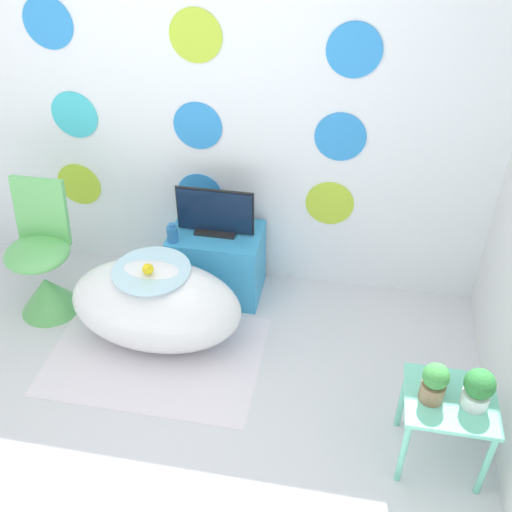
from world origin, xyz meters
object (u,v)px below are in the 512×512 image
(chair, at_px, (44,273))
(potted_plant_left, at_px, (435,382))
(bathtub, at_px, (156,305))
(potted_plant_right, at_px, (478,388))
(tv, at_px, (215,214))
(vase, at_px, (172,233))

(chair, relative_size, potted_plant_left, 4.16)
(bathtub, bearing_deg, potted_plant_right, -17.94)
(chair, xyz_separation_m, tv, (1.05, 0.38, 0.33))
(tv, distance_m, potted_plant_right, 1.86)
(chair, bearing_deg, vase, 16.37)
(bathtub, bearing_deg, tv, 65.79)
(bathtub, relative_size, potted_plant_right, 4.90)
(chair, relative_size, tv, 1.78)
(vase, bearing_deg, tv, 29.93)
(chair, bearing_deg, tv, 19.78)
(chair, bearing_deg, bathtub, -11.72)
(tv, height_order, vase, tv)
(chair, height_order, tv, chair)
(bathtub, xyz_separation_m, tv, (0.24, 0.54, 0.33))
(bathtub, height_order, vase, vase)
(tv, bearing_deg, bathtub, -114.21)
(potted_plant_left, bearing_deg, chair, 162.73)
(bathtub, xyz_separation_m, vase, (-0.00, 0.40, 0.25))
(potted_plant_right, bearing_deg, bathtub, 162.06)
(potted_plant_right, bearing_deg, potted_plant_left, -179.80)
(chair, distance_m, potted_plant_left, 2.47)
(chair, xyz_separation_m, potted_plant_right, (2.54, -0.73, 0.27))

